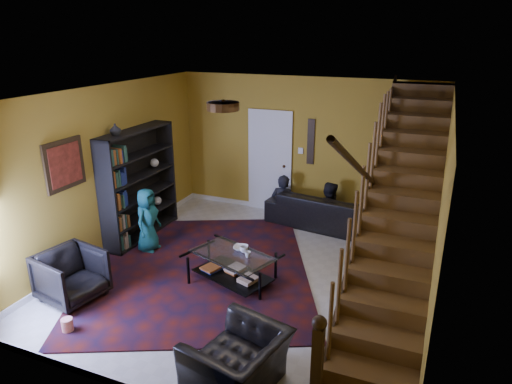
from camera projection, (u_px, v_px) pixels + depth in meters
floor at (250, 275)px, 7.14m from camera, size 5.50×5.50×0.00m
room at (213, 227)px, 8.76m from camera, size 5.50×5.50×5.50m
staircase at (400, 211)px, 5.91m from camera, size 0.95×5.02×3.18m
bookshelf at (140, 186)px, 8.20m from camera, size 0.35×1.80×2.00m
door at (270, 163)px, 9.42m from camera, size 0.82×0.05×2.05m
framed_picture at (64, 165)px, 6.69m from camera, size 0.04×0.74×0.74m
wall_hanging at (311, 142)px, 8.95m from camera, size 0.14×0.03×0.90m
ceiling_fixture at (223, 106)px, 5.53m from camera, size 0.40×0.40×0.10m
rug at (197, 269)px, 7.29m from camera, size 4.77×5.01×0.02m
sofa at (326, 210)px, 8.81m from camera, size 2.34×1.17×0.65m
armchair_left at (72, 276)px, 6.39m from camera, size 0.93×0.91×0.73m
armchair_right at (237, 362)px, 4.78m from camera, size 1.06×1.16×0.64m
person_adult_a at (283, 207)px, 9.21m from camera, size 0.51×0.34×1.38m
person_adult_b at (328, 215)px, 8.88m from camera, size 0.67×0.53×1.34m
person_child at (148, 220)px, 7.76m from camera, size 0.37×0.56×1.12m
coffee_table at (232, 266)px, 6.85m from camera, size 1.38×1.07×0.46m
cup_a at (244, 250)px, 6.83m from camera, size 0.16×0.16×0.09m
cup_b at (248, 254)px, 6.69m from camera, size 0.12×0.12×0.09m
bowl at (241, 248)px, 6.93m from camera, size 0.26×0.26×0.05m
vase at (115, 129)px, 7.39m from camera, size 0.18×0.18×0.19m
popcorn_bucket at (67, 325)px, 5.75m from camera, size 0.19×0.19×0.17m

